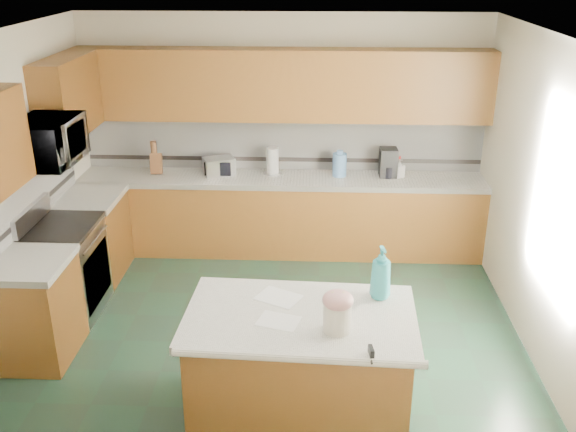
{
  "coord_description": "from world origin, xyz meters",
  "views": [
    {
      "loc": [
        0.39,
        -4.91,
        3.3
      ],
      "look_at": [
        0.15,
        0.35,
        1.12
      ],
      "focal_mm": 40.0,
      "sensor_mm": 36.0,
      "label": 1
    }
  ],
  "objects_px": {
    "soap_bottle_island": "(381,273)",
    "toaster_oven": "(219,166)",
    "treat_jar": "(337,317)",
    "island_base": "(300,371)",
    "knife_block": "(156,164)",
    "island_top": "(300,318)",
    "coffee_maker": "(388,162)"
  },
  "relations": [
    {
      "from": "toaster_oven",
      "to": "coffee_maker",
      "type": "relative_size",
      "value": 1.05
    },
    {
      "from": "knife_block",
      "to": "toaster_oven",
      "type": "height_order",
      "value": "knife_block"
    },
    {
      "from": "soap_bottle_island",
      "to": "treat_jar",
      "type": "bearing_deg",
      "value": -135.8
    },
    {
      "from": "island_top",
      "to": "treat_jar",
      "type": "height_order",
      "value": "treat_jar"
    },
    {
      "from": "island_base",
      "to": "knife_block",
      "type": "xyz_separation_m",
      "value": [
        -1.74,
        3.03,
        0.61
      ]
    },
    {
      "from": "island_base",
      "to": "toaster_oven",
      "type": "xyz_separation_m",
      "value": [
        -1.02,
        3.03,
        0.59
      ]
    },
    {
      "from": "island_base",
      "to": "coffee_maker",
      "type": "relative_size",
      "value": 4.75
    },
    {
      "from": "island_top",
      "to": "soap_bottle_island",
      "type": "xyz_separation_m",
      "value": [
        0.58,
        0.27,
        0.23
      ]
    },
    {
      "from": "island_base",
      "to": "island_top",
      "type": "xyz_separation_m",
      "value": [
        0.0,
        0.0,
        0.46
      ]
    },
    {
      "from": "treat_jar",
      "to": "soap_bottle_island",
      "type": "xyz_separation_m",
      "value": [
        0.33,
        0.47,
        0.1
      ]
    },
    {
      "from": "island_base",
      "to": "toaster_oven",
      "type": "bearing_deg",
      "value": 111.04
    },
    {
      "from": "soap_bottle_island",
      "to": "toaster_oven",
      "type": "relative_size",
      "value": 1.2
    },
    {
      "from": "soap_bottle_island",
      "to": "coffee_maker",
      "type": "bearing_deg",
      "value": 72.67
    },
    {
      "from": "toaster_oven",
      "to": "coffee_maker",
      "type": "height_order",
      "value": "coffee_maker"
    },
    {
      "from": "soap_bottle_island",
      "to": "knife_block",
      "type": "xyz_separation_m",
      "value": [
        -2.33,
        2.76,
        -0.08
      ]
    },
    {
      "from": "island_base",
      "to": "soap_bottle_island",
      "type": "relative_size",
      "value": 3.78
    },
    {
      "from": "island_base",
      "to": "coffee_maker",
      "type": "distance_m",
      "value": 3.26
    },
    {
      "from": "island_base",
      "to": "treat_jar",
      "type": "height_order",
      "value": "treat_jar"
    },
    {
      "from": "island_top",
      "to": "island_base",
      "type": "bearing_deg",
      "value": -87.52
    },
    {
      "from": "soap_bottle_island",
      "to": "island_base",
      "type": "bearing_deg",
      "value": -165.47
    },
    {
      "from": "treat_jar",
      "to": "soap_bottle_island",
      "type": "relative_size",
      "value": 0.49
    },
    {
      "from": "island_base",
      "to": "soap_bottle_island",
      "type": "bearing_deg",
      "value": 27.6
    },
    {
      "from": "treat_jar",
      "to": "soap_bottle_island",
      "type": "bearing_deg",
      "value": 41.79
    },
    {
      "from": "island_top",
      "to": "soap_bottle_island",
      "type": "distance_m",
      "value": 0.69
    },
    {
      "from": "soap_bottle_island",
      "to": "toaster_oven",
      "type": "bearing_deg",
      "value": 109.54
    },
    {
      "from": "island_top",
      "to": "knife_block",
      "type": "relative_size",
      "value": 6.91
    },
    {
      "from": "soap_bottle_island",
      "to": "toaster_oven",
      "type": "height_order",
      "value": "soap_bottle_island"
    },
    {
      "from": "island_base",
      "to": "toaster_oven",
      "type": "distance_m",
      "value": 3.25
    },
    {
      "from": "island_base",
      "to": "soap_bottle_island",
      "type": "distance_m",
      "value": 0.95
    },
    {
      "from": "treat_jar",
      "to": "soap_bottle_island",
      "type": "distance_m",
      "value": 0.58
    },
    {
      "from": "soap_bottle_island",
      "to": "toaster_oven",
      "type": "xyz_separation_m",
      "value": [
        -1.6,
        2.76,
        -0.11
      ]
    },
    {
      "from": "island_top",
      "to": "knife_block",
      "type": "distance_m",
      "value": 3.5
    }
  ]
}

